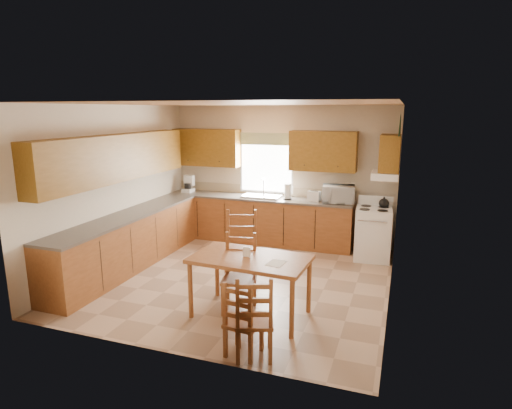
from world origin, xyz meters
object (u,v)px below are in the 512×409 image
(chair_far_left, at_px, (241,250))
(dining_table, at_px, (250,286))
(chair_near_right, at_px, (254,315))
(microwave, at_px, (338,194))
(chair_near_left, at_px, (244,318))
(chair_far_right, at_px, (239,274))
(stove, at_px, (373,234))

(chair_far_left, bearing_deg, dining_table, -78.40)
(dining_table, height_order, chair_far_left, chair_far_left)
(chair_near_right, distance_m, chair_far_left, 1.93)
(microwave, relative_size, chair_near_left, 0.63)
(chair_far_left, relative_size, chair_far_right, 1.10)
(dining_table, bearing_deg, chair_far_right, 167.28)
(chair_far_left, bearing_deg, microwave, 46.46)
(chair_near_right, xyz_separation_m, chair_far_left, (-0.83, 1.74, 0.09))
(stove, xyz_separation_m, chair_far_right, (-1.50, -2.69, 0.06))
(chair_near_right, xyz_separation_m, chair_far_right, (-0.55, 0.94, 0.04))
(stove, height_order, chair_near_left, stove)
(dining_table, bearing_deg, chair_near_right, -64.22)
(chair_near_right, relative_size, chair_far_left, 0.84)
(stove, distance_m, chair_far_right, 3.08)
(microwave, xyz_separation_m, chair_far_left, (-1.10, -2.19, -0.52))
(stove, xyz_separation_m, chair_near_left, (-1.07, -3.64, -0.03))
(microwave, bearing_deg, dining_table, -110.15)
(chair_near_left, xyz_separation_m, chair_far_right, (-0.42, 0.94, 0.08))
(chair_far_left, bearing_deg, chair_near_left, -84.84)
(microwave, relative_size, dining_table, 0.37)
(chair_far_right, bearing_deg, chair_far_left, 97.62)
(microwave, height_order, chair_near_left, microwave)
(microwave, xyz_separation_m, dining_table, (-0.64, -3.04, -0.69))
(chair_near_left, height_order, chair_far_right, chair_far_right)
(stove, bearing_deg, chair_near_right, -108.58)
(chair_near_left, bearing_deg, microwave, -90.05)
(dining_table, xyz_separation_m, chair_far_left, (-0.46, 0.85, 0.17))
(chair_near_right, height_order, chair_far_right, chair_far_right)
(chair_far_right, bearing_deg, stove, 49.09)
(chair_far_right, bearing_deg, microwave, 62.83)
(chair_near_left, relative_size, chair_far_left, 0.76)
(dining_table, distance_m, chair_far_left, 0.98)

